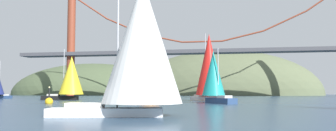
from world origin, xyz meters
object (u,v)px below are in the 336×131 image
sailboat_yellow_sail (71,77)px  sailboat_orange_sail (149,79)px  sailboat_red_spinnaker (209,67)px  channel_buoy (49,101)px  sailboat_teal_sail (214,76)px  sailboat_white_mainsail (141,43)px

sailboat_yellow_sail → sailboat_orange_sail: sailboat_yellow_sail is taller
sailboat_red_spinnaker → channel_buoy: bearing=-140.0°
sailboat_red_spinnaker → channel_buoy: 27.83m
sailboat_yellow_sail → sailboat_teal_sail: size_ratio=1.28×
channel_buoy → sailboat_orange_sail: bearing=56.3°
sailboat_white_mainsail → sailboat_teal_sail: sailboat_white_mainsail is taller
sailboat_orange_sail → sailboat_white_mainsail: bearing=-77.1°
sailboat_white_mainsail → sailboat_teal_sail: bearing=83.2°
sailboat_white_mainsail → sailboat_red_spinnaker: size_ratio=0.87×
sailboat_orange_sail → sailboat_red_spinnaker: size_ratio=0.61×
channel_buoy → sailboat_red_spinnaker: bearing=40.0°
sailboat_red_spinnaker → channel_buoy: sailboat_red_spinnaker is taller
sailboat_orange_sail → sailboat_teal_sail: size_ratio=0.94×
sailboat_orange_sail → sailboat_red_spinnaker: (10.46, 1.90, 2.26)m
channel_buoy → sailboat_white_mainsail: bearing=-49.0°
sailboat_orange_sail → sailboat_teal_sail: 15.02m
sailboat_teal_sail → channel_buoy: sailboat_teal_sail is taller
sailboat_teal_sail → sailboat_red_spinnaker: size_ratio=0.65×
sailboat_white_mainsail → channel_buoy: (-19.01, 21.89, -4.74)m
channel_buoy → sailboat_teal_sail: bearing=16.4°
sailboat_yellow_sail → sailboat_orange_sail: 18.05m
sailboat_white_mainsail → sailboat_red_spinnaker: bearing=87.3°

